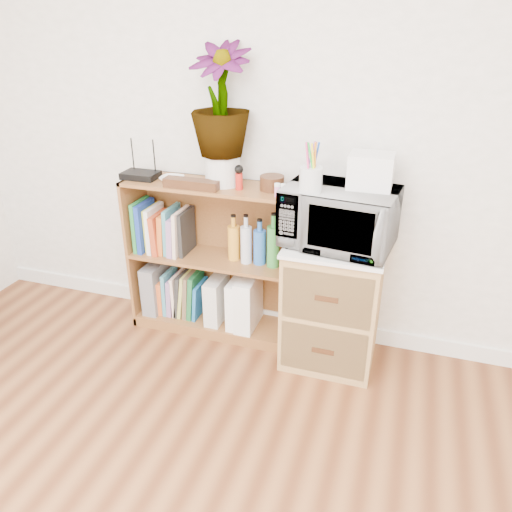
% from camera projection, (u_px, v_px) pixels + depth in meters
% --- Properties ---
extents(skirting_board, '(4.00, 0.02, 0.10)m').
position_uv_depth(skirting_board, '(273.00, 318.00, 3.20)').
color(skirting_board, white).
rests_on(skirting_board, ground).
extents(bookshelf, '(1.00, 0.30, 0.95)m').
position_uv_depth(bookshelf, '(212.00, 260.00, 2.99)').
color(bookshelf, brown).
rests_on(bookshelf, ground).
extents(wicker_unit, '(0.50, 0.45, 0.70)m').
position_uv_depth(wicker_unit, '(332.00, 304.00, 2.77)').
color(wicker_unit, '#9E7542').
rests_on(wicker_unit, ground).
extents(microwave, '(0.60, 0.44, 0.31)m').
position_uv_depth(microwave, '(339.00, 217.00, 2.54)').
color(microwave, white).
rests_on(microwave, wicker_unit).
extents(pen_cup, '(0.11, 0.11, 0.12)m').
position_uv_depth(pen_cup, '(311.00, 180.00, 2.39)').
color(pen_cup, silver).
rests_on(pen_cup, microwave).
extents(small_appliance, '(0.21, 0.18, 0.17)m').
position_uv_depth(small_appliance, '(371.00, 171.00, 2.44)').
color(small_appliance, white).
rests_on(small_appliance, microwave).
extents(router, '(0.20, 0.14, 0.04)m').
position_uv_depth(router, '(141.00, 175.00, 2.87)').
color(router, black).
rests_on(router, bookshelf).
extents(white_bowl, '(0.13, 0.13, 0.03)m').
position_uv_depth(white_bowl, '(172.00, 179.00, 2.81)').
color(white_bowl, white).
rests_on(white_bowl, bookshelf).
extents(plant_pot, '(0.19, 0.19, 0.16)m').
position_uv_depth(plant_pot, '(223.00, 170.00, 2.74)').
color(plant_pot, silver).
rests_on(plant_pot, bookshelf).
extents(potted_plant, '(0.32, 0.32, 0.58)m').
position_uv_depth(potted_plant, '(220.00, 100.00, 2.58)').
color(potted_plant, '#30762F').
rests_on(potted_plant, plant_pot).
extents(trinket_box, '(0.31, 0.08, 0.05)m').
position_uv_depth(trinket_box, '(192.00, 184.00, 2.70)').
color(trinket_box, '#36200E').
rests_on(trinket_box, bookshelf).
extents(kokeshi_doll, '(0.04, 0.04, 0.09)m').
position_uv_depth(kokeshi_doll, '(239.00, 181.00, 2.68)').
color(kokeshi_doll, '#B31E16').
rests_on(kokeshi_doll, bookshelf).
extents(wooden_bowl, '(0.13, 0.13, 0.08)m').
position_uv_depth(wooden_bowl, '(272.00, 183.00, 2.67)').
color(wooden_bowl, '#371B0F').
rests_on(wooden_bowl, bookshelf).
extents(paint_jars, '(0.10, 0.04, 0.05)m').
position_uv_depth(paint_jars, '(283.00, 193.00, 2.57)').
color(paint_jars, pink).
rests_on(paint_jars, bookshelf).
extents(file_box, '(0.10, 0.26, 0.32)m').
position_uv_depth(file_box, '(157.00, 286.00, 3.21)').
color(file_box, slate).
rests_on(file_box, bookshelf).
extents(magazine_holder_left, '(0.09, 0.23, 0.29)m').
position_uv_depth(magazine_holder_left, '(217.00, 299.00, 3.09)').
color(magazine_holder_left, silver).
rests_on(magazine_holder_left, bookshelf).
extents(magazine_holder_mid, '(0.10, 0.24, 0.31)m').
position_uv_depth(magazine_holder_mid, '(239.00, 302.00, 3.04)').
color(magazine_holder_mid, white).
rests_on(magazine_holder_mid, bookshelf).
extents(magazine_holder_right, '(0.11, 0.27, 0.33)m').
position_uv_depth(magazine_holder_right, '(249.00, 301.00, 3.02)').
color(magazine_holder_right, white).
rests_on(magazine_holder_right, bookshelf).
extents(cookbooks, '(0.31, 0.20, 0.31)m').
position_uv_depth(cookbooks, '(163.00, 229.00, 3.01)').
color(cookbooks, '#217D38').
rests_on(cookbooks, bookshelf).
extents(liquor_bottles, '(0.39, 0.07, 0.31)m').
position_uv_depth(liquor_bottles, '(260.00, 241.00, 2.84)').
color(liquor_bottles, gold).
rests_on(liquor_bottles, bookshelf).
extents(lower_books, '(0.28, 0.19, 0.30)m').
position_uv_depth(lower_books, '(182.00, 293.00, 3.17)').
color(lower_books, '#DF5D27').
rests_on(lower_books, bookshelf).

